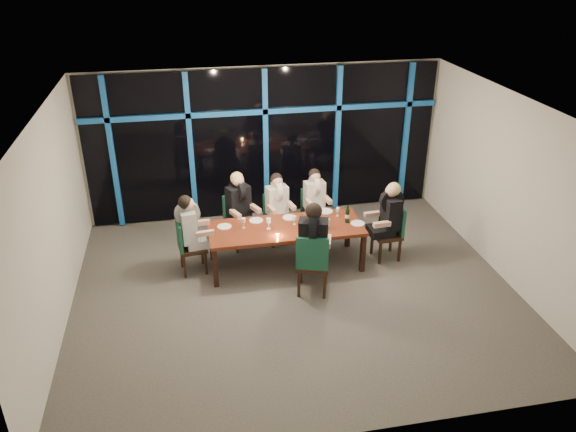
# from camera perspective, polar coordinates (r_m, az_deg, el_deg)

# --- Properties ---
(room) EXTENTS (7.04, 7.00, 3.02)m
(room) POSITION_cam_1_polar(r_m,az_deg,el_deg) (8.21, 0.80, 4.26)
(room) COLOR #5D5952
(room) RESTS_ON ground
(window_wall) EXTENTS (6.86, 0.43, 2.94)m
(window_wall) POSITION_cam_1_polar(r_m,az_deg,el_deg) (11.09, -2.27, 7.62)
(window_wall) COLOR black
(window_wall) RESTS_ON ground
(dining_table) EXTENTS (2.60, 1.00, 0.75)m
(dining_table) POSITION_cam_1_polar(r_m,az_deg,el_deg) (9.49, -0.23, -1.46)
(dining_table) COLOR maroon
(dining_table) RESTS_ON ground
(chair_far_left) EXTENTS (0.60, 0.60, 0.98)m
(chair_far_left) POSITION_cam_1_polar(r_m,az_deg,el_deg) (10.27, -5.12, -0.14)
(chair_far_left) COLOR black
(chair_far_left) RESTS_ON ground
(chair_far_mid) EXTENTS (0.50, 0.50, 0.92)m
(chair_far_mid) POSITION_cam_1_polar(r_m,az_deg,el_deg) (10.40, -1.20, 0.12)
(chair_far_mid) COLOR black
(chair_far_mid) RESTS_ON ground
(chair_far_right) EXTENTS (0.47, 0.47, 0.91)m
(chair_far_right) POSITION_cam_1_polar(r_m,az_deg,el_deg) (10.65, 2.58, 0.72)
(chair_far_right) COLOR black
(chair_far_right) RESTS_ON ground
(chair_end_left) EXTENTS (0.50, 0.50, 0.96)m
(chair_end_left) POSITION_cam_1_polar(r_m,az_deg,el_deg) (9.53, -10.21, -2.79)
(chair_end_left) COLOR black
(chair_end_left) RESTS_ON ground
(chair_end_right) EXTENTS (0.49, 0.49, 0.98)m
(chair_end_right) POSITION_cam_1_polar(r_m,az_deg,el_deg) (9.97, 10.48, -1.36)
(chair_end_right) COLOR black
(chair_end_right) RESTS_ON ground
(chair_near_mid) EXTENTS (0.63, 0.63, 1.08)m
(chair_near_mid) POSITION_cam_1_polar(r_m,az_deg,el_deg) (8.77, 2.51, -4.61)
(chair_near_mid) COLOR black
(chair_near_mid) RESTS_ON ground
(diner_far_left) EXTENTS (0.61, 0.68, 0.96)m
(diner_far_left) POSITION_cam_1_polar(r_m,az_deg,el_deg) (10.03, -4.97, 1.68)
(diner_far_left) COLOR black
(diner_far_left) RESTS_ON ground
(diner_far_mid) EXTENTS (0.51, 0.61, 0.90)m
(diner_far_mid) POSITION_cam_1_polar(r_m,az_deg,el_deg) (10.17, -1.06, 1.79)
(diner_far_mid) COLOR silver
(diner_far_mid) RESTS_ON ground
(diner_far_right) EXTENTS (0.48, 0.59, 0.88)m
(diner_far_right) POSITION_cam_1_polar(r_m,az_deg,el_deg) (10.43, 2.76, 2.33)
(diner_far_right) COLOR silver
(diner_far_right) RESTS_ON ground
(diner_end_left) EXTENTS (0.63, 0.51, 0.94)m
(diner_end_left) POSITION_cam_1_polar(r_m,az_deg,el_deg) (9.36, -9.90, -0.67)
(diner_end_left) COLOR black
(diner_end_left) RESTS_ON ground
(diner_end_right) EXTENTS (0.63, 0.51, 0.96)m
(diner_end_right) POSITION_cam_1_polar(r_m,az_deg,el_deg) (9.76, 10.22, 0.60)
(diner_end_right) COLOR black
(diner_end_right) RESTS_ON ground
(diner_near_mid) EXTENTS (0.64, 0.73, 1.05)m
(diner_near_mid) POSITION_cam_1_polar(r_m,az_deg,el_deg) (8.64, 2.60, -1.88)
(diner_near_mid) COLOR black
(diner_near_mid) RESTS_ON ground
(plate_far_left) EXTENTS (0.24, 0.24, 0.01)m
(plate_far_left) POSITION_cam_1_polar(r_m,az_deg,el_deg) (9.67, -3.26, -0.45)
(plate_far_left) COLOR white
(plate_far_left) RESTS_ON dining_table
(plate_far_mid) EXTENTS (0.24, 0.24, 0.01)m
(plate_far_mid) POSITION_cam_1_polar(r_m,az_deg,el_deg) (9.75, 0.15, -0.15)
(plate_far_mid) COLOR white
(plate_far_mid) RESTS_ON dining_table
(plate_far_right) EXTENTS (0.24, 0.24, 0.01)m
(plate_far_right) POSITION_cam_1_polar(r_m,az_deg,el_deg) (10.00, 3.87, 0.49)
(plate_far_right) COLOR white
(plate_far_right) RESTS_ON dining_table
(plate_end_left) EXTENTS (0.24, 0.24, 0.01)m
(plate_end_left) POSITION_cam_1_polar(r_m,az_deg,el_deg) (9.51, -6.48, -1.08)
(plate_end_left) COLOR white
(plate_end_left) RESTS_ON dining_table
(plate_end_right) EXTENTS (0.24, 0.24, 0.01)m
(plate_end_right) POSITION_cam_1_polar(r_m,az_deg,el_deg) (9.63, 7.08, -0.74)
(plate_end_right) COLOR white
(plate_end_right) RESTS_ON dining_table
(plate_near_mid) EXTENTS (0.24, 0.24, 0.01)m
(plate_near_mid) POSITION_cam_1_polar(r_m,az_deg,el_deg) (9.26, 2.80, -1.72)
(plate_near_mid) COLOR white
(plate_near_mid) RESTS_ON dining_table
(wine_bottle) EXTENTS (0.08, 0.08, 0.33)m
(wine_bottle) POSITION_cam_1_polar(r_m,az_deg,el_deg) (9.60, 6.04, 0.03)
(wine_bottle) COLOR black
(wine_bottle) RESTS_ON dining_table
(water_pitcher) EXTENTS (0.11, 0.10, 0.18)m
(water_pitcher) POSITION_cam_1_polar(r_m,az_deg,el_deg) (9.38, 3.94, -0.78)
(water_pitcher) COLOR silver
(water_pitcher) RESTS_ON dining_table
(tea_light) EXTENTS (0.05, 0.05, 0.03)m
(tea_light) POSITION_cam_1_polar(r_m,az_deg,el_deg) (9.17, -1.08, -1.96)
(tea_light) COLOR #FF9D4C
(tea_light) RESTS_ON dining_table
(wine_glass_a) EXTENTS (0.08, 0.08, 0.20)m
(wine_glass_a) POSITION_cam_1_polar(r_m,az_deg,el_deg) (9.34, -1.99, -0.53)
(wine_glass_a) COLOR silver
(wine_glass_a) RESTS_ON dining_table
(wine_glass_b) EXTENTS (0.06, 0.06, 0.16)m
(wine_glass_b) POSITION_cam_1_polar(r_m,az_deg,el_deg) (9.49, 0.67, -0.24)
(wine_glass_b) COLOR silver
(wine_glass_b) RESTS_ON dining_table
(wine_glass_c) EXTENTS (0.07, 0.07, 0.17)m
(wine_glass_c) POSITION_cam_1_polar(r_m,az_deg,el_deg) (9.35, 2.19, -0.59)
(wine_glass_c) COLOR white
(wine_glass_c) RESTS_ON dining_table
(wine_glass_d) EXTENTS (0.07, 0.07, 0.18)m
(wine_glass_d) POSITION_cam_1_polar(r_m,az_deg,el_deg) (9.40, -4.55, -0.51)
(wine_glass_d) COLOR white
(wine_glass_d) RESTS_ON dining_table
(wine_glass_e) EXTENTS (0.06, 0.06, 0.16)m
(wine_glass_e) POSITION_cam_1_polar(r_m,az_deg,el_deg) (9.82, 5.08, 0.61)
(wine_glass_e) COLOR silver
(wine_glass_e) RESTS_ON dining_table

